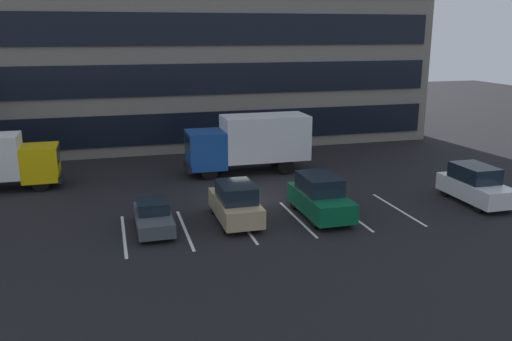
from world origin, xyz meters
TOP-DOWN VIEW (x-y plane):
  - ground_plane at (0.00, 0.00)m, footprint 120.00×120.00m
  - office_building at (0.00, 17.95)m, footprint 37.61×11.42m
  - lot_markings at (-0.00, -3.83)m, footprint 14.14×5.40m
  - box_truck_blue at (1.48, 5.62)m, footprint 8.06×2.67m
  - suv_forest at (2.64, -3.72)m, footprint 1.96×4.62m
  - suv_white at (11.57, -3.91)m, footprint 1.91×4.51m
  - sedan_charcoal at (-5.61, -3.43)m, footprint 1.62×3.88m
  - suv_tan at (-1.64, -3.39)m, footprint 1.85×4.36m

SIDE VIEW (x-z plane):
  - ground_plane at x=0.00m, z-range 0.00..0.00m
  - lot_markings at x=0.00m, z-range 0.00..0.01m
  - sedan_charcoal at x=-5.61m, z-range -0.04..1.35m
  - suv_tan at x=-1.64m, z-range -0.03..1.94m
  - suv_white at x=11.57m, z-range -0.03..2.01m
  - suv_forest at x=2.64m, z-range -0.04..2.05m
  - box_truck_blue at x=1.48m, z-range 0.24..3.97m
  - office_building at x=0.00m, z-range 0.00..21.60m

